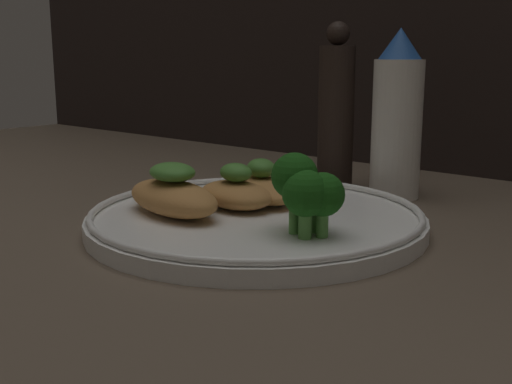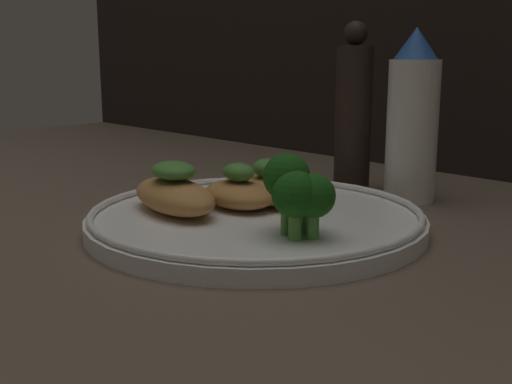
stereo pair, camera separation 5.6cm
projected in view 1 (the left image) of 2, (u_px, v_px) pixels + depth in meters
ground_plane at (256, 235)px, 57.01cm from camera, size 180.00×180.00×1.00cm
plate at (256, 219)px, 56.69cm from camera, size 29.80×29.80×2.00cm
grilled_meat_front at (173, 195)px, 56.11cm from camera, size 12.12×7.47×4.62cm
grilled_meat_middle at (236, 192)px, 58.60cm from camera, size 9.08×6.99×4.16cm
grilled_meat_back at (261, 187)px, 61.60cm from camera, size 12.34×10.05×4.08cm
broccoli_bunch at (307, 190)px, 49.40cm from camera, size 5.79×5.21×6.45cm
sauce_bottle at (397, 118)px, 67.93cm from camera, size 5.28×5.28×17.92cm
pepper_grinder at (336, 113)px, 72.86cm from camera, size 4.07×4.07×18.78cm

